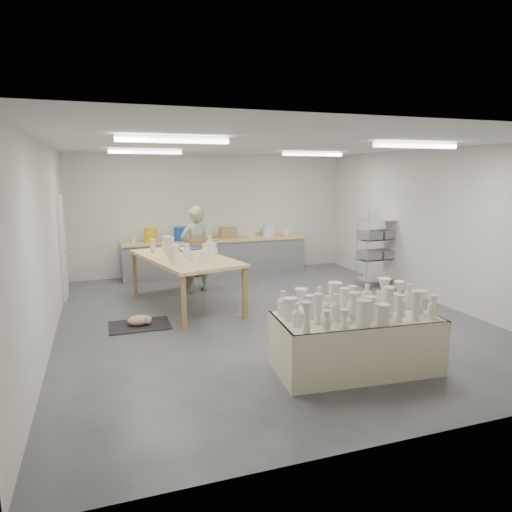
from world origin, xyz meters
name	(u,v)px	position (x,y,z in m)	size (l,w,h in m)	color
room	(260,201)	(-0.11, 0.08, 2.06)	(8.00, 8.02, 3.00)	#424449
back_counter	(216,255)	(-0.01, 3.68, 0.49)	(4.60, 0.60, 1.24)	tan
wire_shelf	(378,245)	(3.20, 1.40, 0.92)	(0.88, 0.48, 1.80)	silver
drying_table	(355,338)	(0.33, -2.43, 0.43)	(2.15, 1.14, 1.11)	olive
work_table	(185,256)	(-1.21, 1.21, 0.97)	(1.89, 2.84, 1.35)	tan
rug	(140,325)	(-2.19, 0.24, 0.01)	(1.00, 0.70, 0.02)	black
cat	(141,320)	(-2.17, 0.23, 0.10)	(0.40, 0.30, 0.17)	white
potter	(196,250)	(-0.83, 2.15, 0.92)	(0.67, 0.44, 1.85)	gray
red_stool	(194,275)	(-0.83, 2.42, 0.30)	(0.44, 0.44, 0.34)	red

